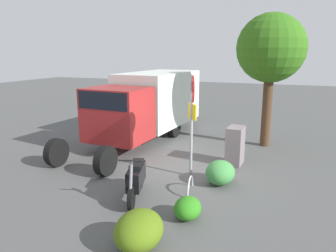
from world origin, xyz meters
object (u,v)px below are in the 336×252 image
at_px(stop_sign, 192,110).
at_px(bike_rack_hoop, 190,192).
at_px(utility_cabinet, 235,146).
at_px(street_tree, 271,49).
at_px(box_truck_near, 148,102).
at_px(motorcycle, 136,178).

height_order(stop_sign, bike_rack_hoop, stop_sign).
distance_m(stop_sign, utility_cabinet, 2.25).
distance_m(street_tree, bike_rack_hoop, 6.50).
distance_m(box_truck_near, street_tree, 5.23).
height_order(motorcycle, bike_rack_hoop, motorcycle).
bearing_deg(bike_rack_hoop, street_tree, 164.68).
distance_m(box_truck_near, bike_rack_hoop, 5.88).
bearing_deg(stop_sign, motorcycle, -24.46).
bearing_deg(motorcycle, stop_sign, 138.78).
bearing_deg(box_truck_near, stop_sign, 44.33).
height_order(stop_sign, street_tree, street_tree).
relative_size(box_truck_near, utility_cabinet, 6.55).
height_order(box_truck_near, motorcycle, box_truck_near).
distance_m(street_tree, utility_cabinet, 4.07).
bearing_deg(stop_sign, utility_cabinet, 146.19).
height_order(stop_sign, utility_cabinet, stop_sign).
xyz_separation_m(stop_sign, street_tree, (-4.11, 1.72, 1.70)).
relative_size(box_truck_near, stop_sign, 2.76).
bearing_deg(utility_cabinet, motorcycle, -28.84).
xyz_separation_m(street_tree, utility_cabinet, (2.61, -0.72, -3.05)).
height_order(street_tree, bike_rack_hoop, street_tree).
xyz_separation_m(street_tree, bike_rack_hoop, (5.17, -1.42, -3.67)).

